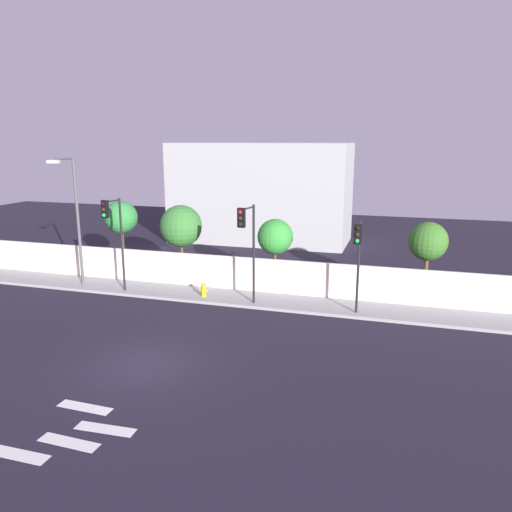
{
  "coord_description": "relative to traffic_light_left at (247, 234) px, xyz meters",
  "views": [
    {
      "loc": [
        8.82,
        -15.05,
        8.08
      ],
      "look_at": [
        2.37,
        6.5,
        2.8
      ],
      "focal_mm": 34.89,
      "sensor_mm": 36.0,
      "label": 1
    }
  ],
  "objects": [
    {
      "name": "roadside_tree_midleft",
      "position": [
        -5.21,
        3.81,
        -0.49
      ],
      "size": [
        2.41,
        2.41,
        4.45
      ],
      "color": "brown",
      "rests_on": "ground"
    },
    {
      "name": "crosswalk_marking",
      "position": [
        -1.66,
        -11.37,
        -3.73
      ],
      "size": [
        3.34,
        3.01,
        0.01
      ],
      "color": "silver",
      "rests_on": "ground"
    },
    {
      "name": "roadside_tree_leftmost",
      "position": [
        -9.08,
        3.81,
        -0.17
      ],
      "size": [
        1.94,
        1.94,
        4.55
      ],
      "color": "brown",
      "rests_on": "ground"
    },
    {
      "name": "ground_plane",
      "position": [
        -1.83,
        -6.85,
        -3.73
      ],
      "size": [
        80.0,
        80.0,
        0.0
      ],
      "primitive_type": "plane",
      "color": "black"
    },
    {
      "name": "perimeter_wall",
      "position": [
        -1.83,
        2.64,
        -2.68
      ],
      "size": [
        36.0,
        0.18,
        1.8
      ],
      "primitive_type": "cube",
      "color": "silver",
      "rests_on": "sidewalk"
    },
    {
      "name": "low_building_distant",
      "position": [
        -4.15,
        16.64,
        0.19
      ],
      "size": [
        14.05,
        6.0,
        7.83
      ],
      "primitive_type": "cube",
      "color": "#A4A4A4",
      "rests_on": "ground"
    },
    {
      "name": "sidewalk",
      "position": [
        -1.83,
        1.35,
        -3.66
      ],
      "size": [
        36.0,
        2.4,
        0.15
      ],
      "primitive_type": "cube",
      "color": "gray",
      "rests_on": "ground"
    },
    {
      "name": "roadside_tree_rightmost",
      "position": [
        8.25,
        3.81,
        -0.61
      ],
      "size": [
        1.95,
        1.95,
        4.12
      ],
      "color": "brown",
      "rests_on": "ground"
    },
    {
      "name": "fire_hydrant",
      "position": [
        -2.67,
        0.91,
        -3.19
      ],
      "size": [
        0.44,
        0.26,
        0.74
      ],
      "color": "gold",
      "rests_on": "sidewalk"
    },
    {
      "name": "traffic_light_center",
      "position": [
        5.13,
        0.2,
        -0.39
      ],
      "size": [
        0.34,
        1.15,
        4.36
      ],
      "color": "black",
      "rests_on": "sidewalk"
    },
    {
      "name": "traffic_light_left",
      "position": [
        0.0,
        0.0,
        0.0
      ],
      "size": [
        0.43,
        1.58,
        4.91
      ],
      "color": "black",
      "rests_on": "sidewalk"
    },
    {
      "name": "traffic_light_right",
      "position": [
        -7.26,
        0.12,
        0.04
      ],
      "size": [
        0.4,
        1.35,
        4.99
      ],
      "color": "black",
      "rests_on": "sidewalk"
    },
    {
      "name": "roadside_tree_midright",
      "position": [
        0.38,
        3.81,
        -0.81
      ],
      "size": [
        1.94,
        1.94,
        3.9
      ],
      "color": "brown",
      "rests_on": "ground"
    },
    {
      "name": "street_lamp_curbside",
      "position": [
        -9.9,
        0.63,
        0.57
      ],
      "size": [
        0.62,
        2.09,
        7.02
      ],
      "color": "#4C4C51",
      "rests_on": "sidewalk"
    }
  ]
}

